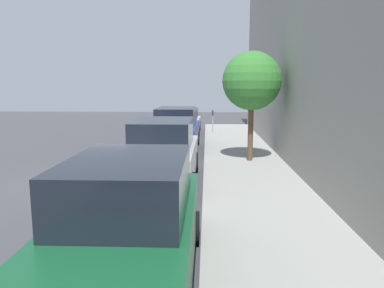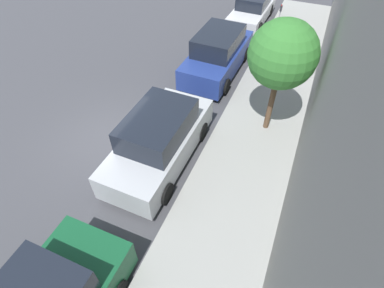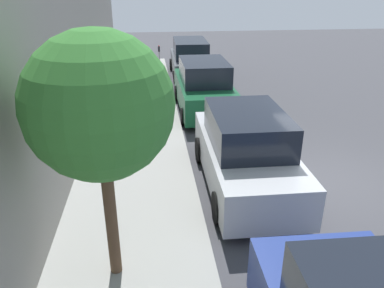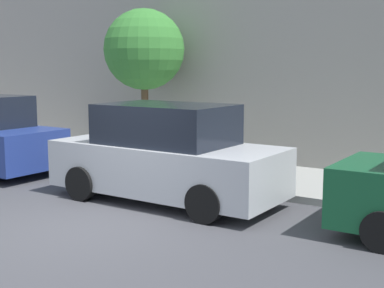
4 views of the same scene
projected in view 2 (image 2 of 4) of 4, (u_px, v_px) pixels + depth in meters
name	position (u px, v px, depth m)	size (l,w,h in m)	color
ground_plane	(108.00, 140.00, 11.20)	(60.00, 60.00, 0.00)	#424247
sidewalk	(238.00, 180.00, 9.79)	(3.06, 32.00, 0.15)	#9E9E99
parked_suv_third	(159.00, 140.00, 9.89)	(2.08, 4.82, 1.98)	#B7BABF
parked_suv_fourth	(218.00, 54.00, 13.76)	(2.08, 4.84, 1.98)	navy
parked_sedan_fifth	(252.00, 10.00, 17.77)	(1.92, 4.55, 1.54)	silver
parking_meter_far	(280.00, 15.00, 16.65)	(0.11, 0.15, 1.37)	#ADADB2
street_tree	(283.00, 55.00, 9.32)	(2.21, 2.21, 4.14)	brown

